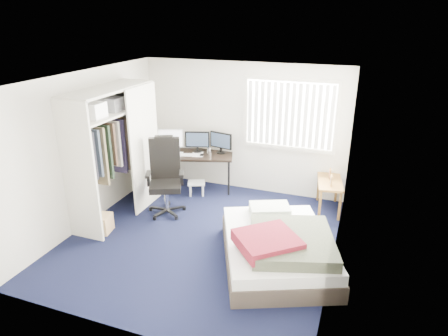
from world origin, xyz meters
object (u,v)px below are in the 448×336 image
object	(u,v)px
office_chair	(166,184)
bed	(278,247)
desk	(195,152)
nightstand	(330,184)

from	to	relation	value
office_chair	bed	xyz separation A→B (m)	(2.23, -0.91, -0.25)
bed	office_chair	bearing A→B (deg)	157.82
desk	nightstand	xyz separation A→B (m)	(2.63, -0.07, -0.27)
desk	office_chair	size ratio (longest dim) A/B	1.21
desk	bed	world-z (taller)	desk
desk	office_chair	bearing A→B (deg)	-93.86
nightstand	bed	distance (m)	2.01
nightstand	bed	bearing A→B (deg)	-103.70
desk	nightstand	world-z (taller)	desk
office_chair	nightstand	bearing A→B (deg)	20.80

